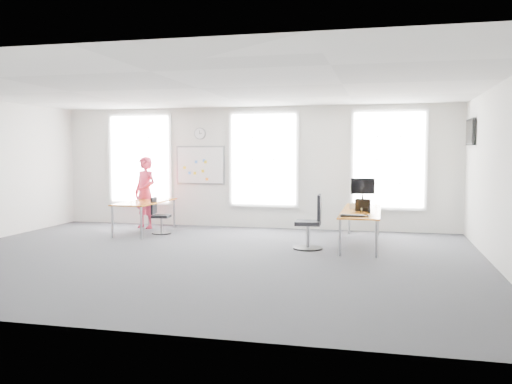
% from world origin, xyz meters
% --- Properties ---
extents(floor, '(10.00, 10.00, 0.00)m').
position_xyz_m(floor, '(0.00, 0.00, 0.00)').
color(floor, '#25252A').
rests_on(floor, ground).
extents(ceiling, '(10.00, 10.00, 0.00)m').
position_xyz_m(ceiling, '(0.00, 0.00, 3.00)').
color(ceiling, white).
rests_on(ceiling, ground).
extents(wall_back, '(10.00, 0.00, 10.00)m').
position_xyz_m(wall_back, '(0.00, 4.00, 1.50)').
color(wall_back, silver).
rests_on(wall_back, ground).
extents(wall_front, '(10.00, 0.00, 10.00)m').
position_xyz_m(wall_front, '(0.00, -4.00, 1.50)').
color(wall_front, silver).
rests_on(wall_front, ground).
extents(wall_right, '(0.00, 10.00, 10.00)m').
position_xyz_m(wall_right, '(5.00, 0.00, 1.50)').
color(wall_right, silver).
rests_on(wall_right, ground).
extents(window_left, '(1.60, 0.06, 2.20)m').
position_xyz_m(window_left, '(-3.00, 3.97, 1.70)').
color(window_left, silver).
rests_on(window_left, wall_back).
extents(window_mid, '(1.60, 0.06, 2.20)m').
position_xyz_m(window_mid, '(0.30, 3.97, 1.70)').
color(window_mid, silver).
rests_on(window_mid, wall_back).
extents(window_right, '(1.60, 0.06, 2.20)m').
position_xyz_m(window_right, '(3.30, 3.97, 1.70)').
color(window_right, silver).
rests_on(window_right, wall_back).
extents(desk_right, '(0.76, 2.87, 0.70)m').
position_xyz_m(desk_right, '(2.76, 2.07, 0.65)').
color(desk_right, orange).
rests_on(desk_right, ground).
extents(desk_left, '(0.80, 2.01, 0.73)m').
position_xyz_m(desk_left, '(-2.24, 2.59, 0.67)').
color(desk_left, orange).
rests_on(desk_left, ground).
extents(chair_right, '(0.57, 0.57, 1.06)m').
position_xyz_m(chair_right, '(1.84, 1.27, 0.47)').
color(chair_right, black).
rests_on(chair_right, ground).
extents(chair_left, '(0.45, 0.45, 0.84)m').
position_xyz_m(chair_left, '(-1.84, 2.47, 0.37)').
color(chair_left, black).
rests_on(chair_left, ground).
extents(person, '(0.76, 0.64, 1.77)m').
position_xyz_m(person, '(-2.54, 3.24, 0.89)').
color(person, '#D12F4D').
rests_on(person, ground).
extents(whiteboard, '(1.20, 0.03, 0.90)m').
position_xyz_m(whiteboard, '(-1.35, 3.97, 1.55)').
color(whiteboard, white).
rests_on(whiteboard, wall_back).
extents(wall_clock, '(0.30, 0.04, 0.30)m').
position_xyz_m(wall_clock, '(-1.35, 3.97, 2.35)').
color(wall_clock, gray).
rests_on(wall_clock, wall_back).
extents(tv, '(0.06, 0.90, 0.55)m').
position_xyz_m(tv, '(4.95, 3.00, 2.30)').
color(tv, black).
rests_on(tv, wall_right).
extents(keyboard, '(0.47, 0.26, 0.02)m').
position_xyz_m(keyboard, '(2.64, 0.96, 0.71)').
color(keyboard, black).
rests_on(keyboard, desk_right).
extents(mouse, '(0.06, 0.10, 0.04)m').
position_xyz_m(mouse, '(2.92, 0.96, 0.72)').
color(mouse, black).
rests_on(mouse, desk_right).
extents(lens_cap, '(0.08, 0.08, 0.01)m').
position_xyz_m(lens_cap, '(2.87, 1.33, 0.70)').
color(lens_cap, black).
rests_on(lens_cap, desk_right).
extents(headphones, '(0.19, 0.10, 0.11)m').
position_xyz_m(headphones, '(2.85, 1.61, 0.75)').
color(headphones, black).
rests_on(headphones, desk_right).
extents(laptop_sleeve, '(0.32, 0.26, 0.25)m').
position_xyz_m(laptop_sleeve, '(2.80, 1.82, 0.82)').
color(laptop_sleeve, black).
rests_on(laptop_sleeve, desk_right).
extents(paper_stack, '(0.40, 0.34, 0.12)m').
position_xyz_m(paper_stack, '(2.71, 2.36, 0.76)').
color(paper_stack, beige).
rests_on(paper_stack, desk_right).
extents(monitor, '(0.53, 0.22, 0.60)m').
position_xyz_m(monitor, '(2.74, 3.29, 1.06)').
color(monitor, black).
rests_on(monitor, desk_right).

